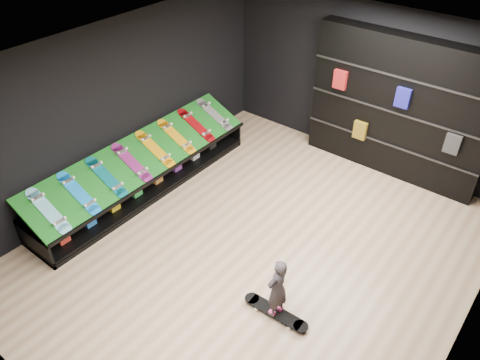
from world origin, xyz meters
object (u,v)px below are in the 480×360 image
Objects in this scene: display_rack at (145,177)px; child at (277,298)px; floor_skateboard at (276,313)px; back_shelving at (398,108)px.

display_rack is 3.62m from child.
display_rack is 3.62m from floor_skateboard.
back_shelving is 3.34× the size of floor_skateboard.
floor_skateboard is at bearing -14.01° from display_rack.
floor_skateboard is at bearing 180.00° from child.
child is (3.51, -0.88, 0.12)m from display_rack.
back_shelving is 4.39m from floor_skateboard.
back_shelving reaches higher than display_rack.
display_rack is at bearing 163.80° from floor_skateboard.
back_shelving reaches higher than floor_skateboard.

